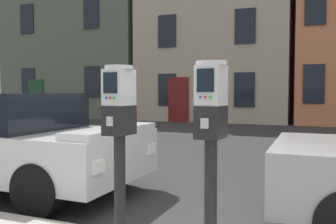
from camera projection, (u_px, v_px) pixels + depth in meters
name	position (u px, v px, depth m)	size (l,w,h in m)	color
parking_meter_near_kerb	(119.00, 126.00, 2.86)	(0.23, 0.26, 1.51)	black
parking_meter_twin_adjacent	(211.00, 129.00, 2.59)	(0.23, 0.26, 1.52)	black
townhouse_cream_stone	(93.00, 29.00, 22.81)	(8.39, 6.67, 10.54)	#4C564C
townhouse_grey_stucco	(222.00, 15.00, 19.71)	(7.31, 6.59, 11.01)	#9E9384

